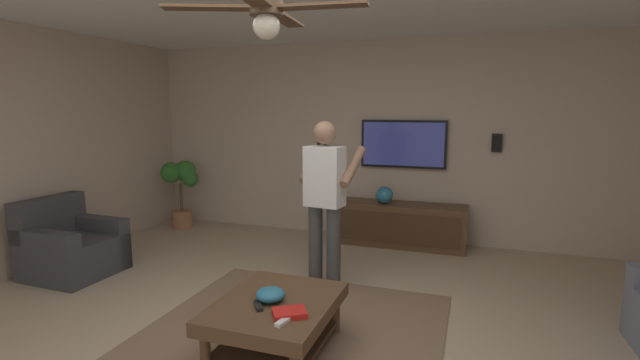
# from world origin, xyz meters

# --- Properties ---
(ground_plane) EXTENTS (8.04, 8.04, 0.00)m
(ground_plane) POSITION_xyz_m (0.00, 0.00, 0.00)
(ground_plane) COLOR tan
(wall_back_tv) EXTENTS (0.10, 6.90, 2.64)m
(wall_back_tv) POSITION_xyz_m (3.15, 0.00, 1.32)
(wall_back_tv) COLOR #BCA893
(wall_back_tv) RESTS_ON ground
(area_rug) EXTENTS (2.42, 2.30, 0.01)m
(area_rug) POSITION_xyz_m (0.12, 0.12, 0.01)
(area_rug) COLOR #7A604C
(area_rug) RESTS_ON ground
(armchair) EXTENTS (0.82, 0.83, 0.82)m
(armchair) POSITION_xyz_m (0.64, 2.84, 0.28)
(armchair) COLOR #38383D
(armchair) RESTS_ON ground
(coffee_table) EXTENTS (1.00, 0.80, 0.40)m
(coffee_table) POSITION_xyz_m (-0.08, 0.12, 0.30)
(coffee_table) COLOR #513823
(coffee_table) RESTS_ON ground
(media_console) EXTENTS (0.45, 1.70, 0.55)m
(media_console) POSITION_xyz_m (2.82, -0.28, 0.28)
(media_console) COLOR #513823
(media_console) RESTS_ON ground
(tv) EXTENTS (0.05, 1.11, 0.62)m
(tv) POSITION_xyz_m (3.06, -0.28, 1.30)
(tv) COLOR black
(person_standing) EXTENTS (0.59, 0.59, 1.64)m
(person_standing) POSITION_xyz_m (1.23, 0.18, 0.93)
(person_standing) COLOR #3F3F3F
(person_standing) RESTS_ON ground
(potted_plant_tall) EXTENTS (0.46, 0.49, 1.00)m
(potted_plant_tall) POSITION_xyz_m (2.64, 2.88, 0.65)
(potted_plant_tall) COLOR #9E6B4C
(potted_plant_tall) RESTS_ON ground
(bowl) EXTENTS (0.21, 0.21, 0.10)m
(bowl) POSITION_xyz_m (-0.10, 0.15, 0.45)
(bowl) COLOR teal
(bowl) RESTS_ON coffee_table
(remote_white) EXTENTS (0.16, 0.07, 0.02)m
(remote_white) POSITION_xyz_m (-0.37, -0.08, 0.41)
(remote_white) COLOR white
(remote_white) RESTS_ON coffee_table
(remote_black) EXTENTS (0.15, 0.12, 0.02)m
(remote_black) POSITION_xyz_m (-0.22, 0.18, 0.41)
(remote_black) COLOR black
(remote_black) RESTS_ON coffee_table
(book) EXTENTS (0.25, 0.27, 0.04)m
(book) POSITION_xyz_m (-0.26, -0.07, 0.42)
(book) COLOR red
(book) RESTS_ON coffee_table
(vase_round) EXTENTS (0.22, 0.22, 0.22)m
(vase_round) POSITION_xyz_m (2.77, -0.10, 0.66)
(vase_round) COLOR teal
(vase_round) RESTS_ON media_console
(wall_speaker_left) EXTENTS (0.06, 0.12, 0.22)m
(wall_speaker_left) POSITION_xyz_m (3.07, -1.42, 1.34)
(wall_speaker_left) COLOR black
(wall_speaker_right) EXTENTS (0.06, 0.12, 0.22)m
(wall_speaker_right) POSITION_xyz_m (3.07, 0.84, 1.35)
(wall_speaker_right) COLOR black
(ceiling_fan) EXTENTS (1.20, 1.18, 0.46)m
(ceiling_fan) POSITION_xyz_m (-0.35, 0.02, 2.31)
(ceiling_fan) COLOR #4C3828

